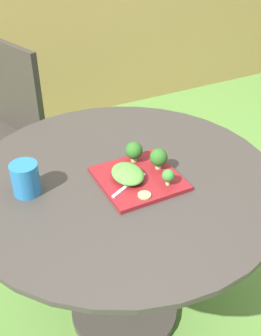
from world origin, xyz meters
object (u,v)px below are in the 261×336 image
(salad_plate, at_px, (139,179))
(drinking_glass, at_px, (26,180))
(patio_chair, at_px, (0,124))
(fork, at_px, (132,182))

(salad_plate, distance_m, drinking_glass, 0.35)
(salad_plate, bearing_deg, patio_chair, 106.21)
(patio_chair, distance_m, salad_plate, 0.99)
(patio_chair, relative_size, fork, 6.18)
(patio_chair, height_order, drinking_glass, patio_chair)
(patio_chair, distance_m, drinking_glass, 0.86)
(patio_chair, distance_m, fork, 1.00)
(patio_chair, bearing_deg, fork, -76.04)
(salad_plate, xyz_separation_m, fork, (-0.03, -0.02, 0.01))
(patio_chair, relative_size, drinking_glass, 8.79)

